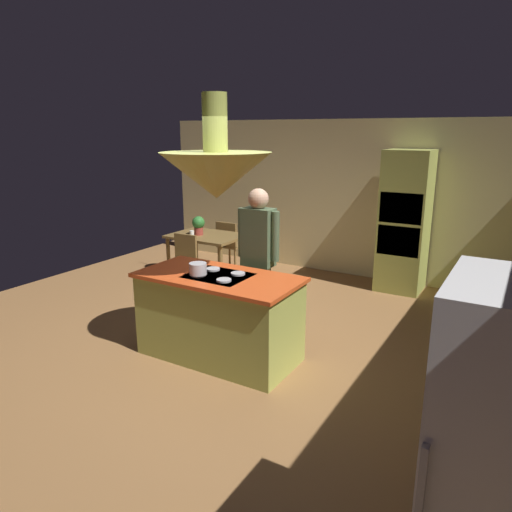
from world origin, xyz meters
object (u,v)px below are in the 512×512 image
chair_by_back_wall (230,242)px  cooking_pot_on_cooktop (198,269)px  oven_tower (404,222)px  dining_table (207,241)px  kitchen_island (219,316)px  potted_plant_on_table (198,224)px  cup_on_table (192,233)px  person_at_island (258,253)px  chair_facing_island (182,259)px

chair_by_back_wall → cooking_pot_on_cooktop: bearing=118.2°
oven_tower → dining_table: size_ratio=1.85×
kitchen_island → oven_tower: 3.48m
oven_tower → potted_plant_on_table: oven_tower is taller
cup_on_table → cooking_pot_on_cooktop: (1.68, -2.02, 0.19)m
kitchen_island → chair_by_back_wall: kitchen_island is taller
cup_on_table → potted_plant_on_table: bearing=79.8°
person_at_island → potted_plant_on_table: size_ratio=5.83×
chair_facing_island → cooking_pot_on_cooktop: bearing=-45.9°
kitchen_island → person_at_island: size_ratio=0.98×
potted_plant_on_table → dining_table: bearing=31.2°
potted_plant_on_table → cooking_pot_on_cooktop: (1.65, -2.16, 0.07)m
person_at_island → chair_facing_island: 2.00m
chair_by_back_wall → cup_on_table: bearing=80.9°
oven_tower → potted_plant_on_table: size_ratio=7.02×
person_at_island → potted_plant_on_table: (-1.88, 1.34, -0.08)m
oven_tower → cup_on_table: bearing=-155.3°
oven_tower → chair_by_back_wall: size_ratio=2.42×
chair_by_back_wall → kitchen_island: bearing=121.8°
oven_tower → person_at_island: (-1.03, -2.55, -0.04)m
kitchen_island → dining_table: bearing=129.0°
chair_facing_island → potted_plant_on_table: bearing=101.0°
person_at_island → cup_on_table: person_at_island is taller
kitchen_island → cup_on_table: kitchen_island is taller
oven_tower → chair_facing_island: oven_tower is taller
person_at_island → cup_on_table: 2.26m
chair_facing_island → chair_by_back_wall: same height
kitchen_island → dining_table: kitchen_island is taller
chair_facing_island → oven_tower: bearing=32.5°
kitchen_island → potted_plant_on_table: size_ratio=5.70×
dining_table → chair_facing_island: 0.66m
oven_tower → cup_on_table: size_ratio=23.40×
cup_on_table → chair_facing_island: bearing=-72.4°
dining_table → chair_facing_island: chair_facing_island is taller
person_at_island → kitchen_island: bearing=-96.0°
dining_table → cooking_pot_on_cooktop: 2.73m
potted_plant_on_table → oven_tower: bearing=22.6°
oven_tower → dining_table: bearing=-157.8°
dining_table → kitchen_island: bearing=-51.0°
kitchen_island → potted_plant_on_table: 2.76m
person_at_island → potted_plant_on_table: 2.31m
chair_by_back_wall → cup_on_table: (-0.14, -0.85, 0.30)m
oven_tower → chair_facing_island: (-2.80, -1.78, -0.55)m
dining_table → cup_on_table: (-0.14, -0.21, 0.15)m
oven_tower → dining_table: oven_tower is taller
oven_tower → cooking_pot_on_cooktop: (-1.26, -3.37, -0.06)m
cup_on_table → cooking_pot_on_cooktop: 2.63m
person_at_island → cooking_pot_on_cooktop: 0.86m
person_at_island → chair_facing_island: size_ratio=2.01×
dining_table → chair_by_back_wall: chair_by_back_wall is taller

